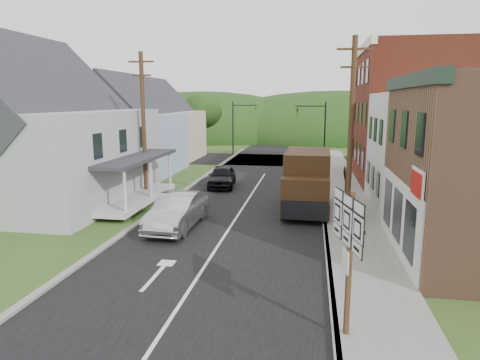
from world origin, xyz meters
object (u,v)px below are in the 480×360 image
at_px(delivery_van, 307,181).
at_px(warning_sign, 345,184).
at_px(silver_sedan, 177,211).
at_px(dark_sedan, 222,176).
at_px(route_sign_cluster, 348,244).

relative_size(delivery_van, warning_sign, 2.19).
xyz_separation_m(silver_sedan, warning_sign, (8.01, 2.72, 1.07)).
height_order(silver_sedan, dark_sedan, silver_sedan).
relative_size(route_sign_cluster, warning_sign, 1.37).
bearing_deg(silver_sedan, delivery_van, 37.49).
xyz_separation_m(dark_sedan, warning_sign, (7.97, -7.58, 1.15)).
bearing_deg(warning_sign, dark_sedan, 131.09).
height_order(dark_sedan, warning_sign, warning_sign).
bearing_deg(delivery_van, silver_sedan, -143.06).
xyz_separation_m(silver_sedan, route_sign_cluster, (7.23, -8.73, 1.74)).
xyz_separation_m(delivery_van, warning_sign, (1.93, -1.66, 0.21)).
bearing_deg(dark_sedan, route_sign_cluster, -74.91).
xyz_separation_m(dark_sedan, route_sign_cluster, (7.19, -19.02, 1.82)).
distance_m(dark_sedan, route_sign_cluster, 20.42).
height_order(route_sign_cluster, warning_sign, route_sign_cluster).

